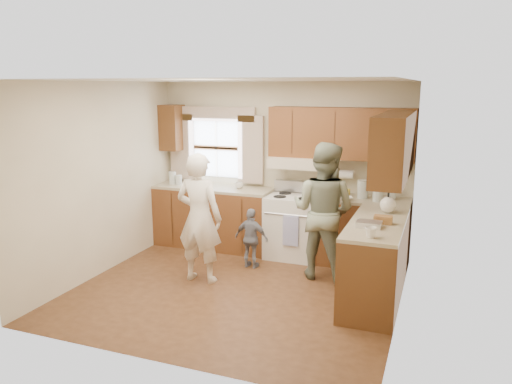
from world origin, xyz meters
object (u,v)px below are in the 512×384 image
at_px(stove, 294,225).
at_px(woman_left, 199,218).
at_px(child, 251,238).
at_px(woman_right, 323,211).

relative_size(stove, woman_left, 0.65).
relative_size(woman_left, child, 1.99).
relative_size(woman_right, child, 2.13).
bearing_deg(woman_right, child, 11.49).
distance_m(stove, woman_left, 1.60).
distance_m(woman_left, child, 0.90).
bearing_deg(woman_right, woman_left, 36.17).
distance_m(woman_right, child, 1.08).
height_order(stove, woman_left, woman_left).
xyz_separation_m(stove, woman_left, (-0.86, -1.31, 0.36)).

